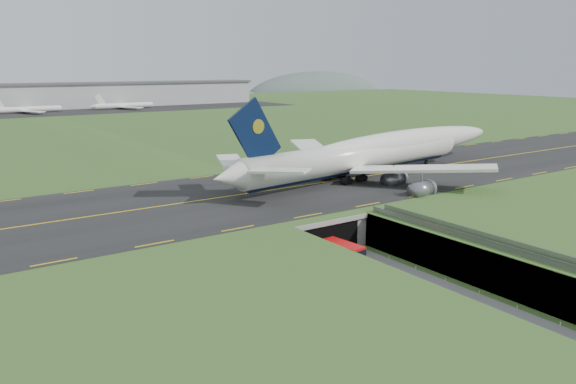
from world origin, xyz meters
TOP-DOWN VIEW (x-y plane):
  - ground at (0.00, 0.00)m, footprint 900.00×900.00m
  - airfield_deck at (0.00, 0.00)m, footprint 800.00×800.00m
  - trench_road at (0.00, -7.50)m, footprint 12.00×75.00m
  - taxiway at (0.00, 33.00)m, footprint 800.00×44.00m
  - tunnel_portal at (0.00, 16.71)m, footprint 17.00×22.30m
  - guideway at (11.00, -19.11)m, footprint 3.00×53.00m
  - jumbo_jet at (34.72, 33.66)m, footprint 96.36×61.25m
  - shuttle_tram at (-1.15, 3.51)m, footprint 3.62×8.02m
  - cargo_terminal at (-0.07, 299.41)m, footprint 320.00×67.00m
  - distant_hills at (64.38, 430.00)m, footprint 700.00×91.00m

SIDE VIEW (x-z plane):
  - distant_hills at x=64.38m, z-range -34.00..26.00m
  - ground at x=0.00m, z-range 0.00..0.00m
  - trench_road at x=0.00m, z-range 0.00..0.20m
  - shuttle_tram at x=-1.15m, z-range 0.16..3.33m
  - airfield_deck at x=0.00m, z-range 0.00..6.00m
  - tunnel_portal at x=0.00m, z-range 0.33..6.33m
  - guideway at x=11.00m, z-range 1.80..8.85m
  - taxiway at x=0.00m, z-range 6.00..6.18m
  - jumbo_jet at x=34.72m, z-range 1.28..21.72m
  - cargo_terminal at x=-0.07m, z-range 6.16..21.76m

